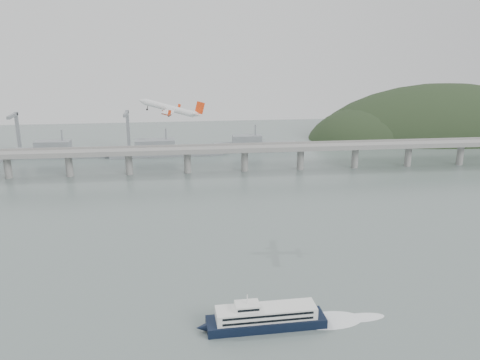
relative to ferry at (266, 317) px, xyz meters
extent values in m
plane|color=slate|center=(-0.45, 41.83, -4.27)|extent=(900.00, 900.00, 0.00)
cube|color=gray|center=(-0.45, 241.83, 15.73)|extent=(800.00, 22.00, 2.20)
cube|color=gray|center=(-0.45, 231.33, 17.73)|extent=(800.00, 0.60, 1.80)
cube|color=gray|center=(-0.45, 252.33, 17.73)|extent=(800.00, 0.60, 1.80)
cylinder|color=gray|center=(-180.45, 241.83, 5.23)|extent=(6.00, 6.00, 21.00)
cylinder|color=gray|center=(-130.45, 241.83, 5.23)|extent=(6.00, 6.00, 21.00)
cylinder|color=gray|center=(-80.45, 241.83, 5.23)|extent=(6.00, 6.00, 21.00)
cylinder|color=gray|center=(-30.45, 241.83, 5.23)|extent=(6.00, 6.00, 21.00)
cylinder|color=gray|center=(19.55, 241.83, 5.23)|extent=(6.00, 6.00, 21.00)
cylinder|color=gray|center=(69.55, 241.83, 5.23)|extent=(6.00, 6.00, 21.00)
cylinder|color=gray|center=(119.55, 241.83, 5.23)|extent=(6.00, 6.00, 21.00)
cylinder|color=gray|center=(169.55, 241.83, 5.23)|extent=(6.00, 6.00, 21.00)
cylinder|color=gray|center=(219.55, 241.83, 5.23)|extent=(6.00, 6.00, 21.00)
ellipsoid|color=black|center=(269.55, 371.83, -22.27)|extent=(320.00, 150.00, 156.00)
ellipsoid|color=black|center=(174.55, 361.83, -16.27)|extent=(140.00, 110.00, 96.00)
cube|color=slate|center=(-150.45, 311.83, -0.27)|extent=(95.67, 20.15, 8.00)
cube|color=slate|center=(-159.95, 311.83, 7.73)|extent=(33.90, 15.02, 8.00)
cylinder|color=slate|center=(-150.45, 311.83, 15.73)|extent=(1.60, 1.60, 14.00)
cube|color=slate|center=(-50.45, 306.83, -0.27)|extent=(110.55, 21.43, 8.00)
cube|color=slate|center=(-61.45, 306.83, 7.73)|extent=(39.01, 16.73, 8.00)
cylinder|color=slate|center=(-50.45, 306.83, 15.73)|extent=(1.60, 1.60, 14.00)
cube|color=slate|center=(39.55, 316.83, -0.27)|extent=(85.00, 13.60, 8.00)
cube|color=slate|center=(31.05, 316.83, 7.73)|extent=(29.75, 11.90, 8.00)
cylinder|color=slate|center=(39.55, 316.83, 15.73)|extent=(1.60, 1.60, 14.00)
cube|color=slate|center=(-200.45, 341.83, 15.73)|extent=(3.00, 3.00, 40.00)
cube|color=slate|center=(-200.45, 331.83, 33.73)|extent=(3.00, 28.00, 3.00)
cube|color=slate|center=(-90.45, 341.83, 15.73)|extent=(3.00, 3.00, 40.00)
cube|color=slate|center=(-90.45, 331.83, 33.73)|extent=(3.00, 28.00, 3.00)
cube|color=black|center=(0.00, 0.00, -2.24)|extent=(51.12, 14.42, 4.05)
cone|color=black|center=(-27.31, -1.23, -2.24)|extent=(5.24, 4.27, 4.05)
cube|color=white|center=(0.00, 0.00, 2.31)|extent=(42.94, 12.03, 5.06)
cube|color=black|center=(0.23, -5.11, 3.63)|extent=(38.44, 1.90, 1.01)
cube|color=black|center=(0.23, -5.11, 1.20)|extent=(38.44, 1.90, 1.01)
cube|color=black|center=(-0.23, 5.11, 3.63)|extent=(38.44, 1.90, 1.01)
cube|color=black|center=(-0.23, 5.11, 1.20)|extent=(38.44, 1.90, 1.01)
cube|color=white|center=(-8.09, -0.36, 6.16)|extent=(10.43, 7.54, 2.63)
cube|color=black|center=(-7.93, -3.95, 6.16)|extent=(9.11, 0.53, 1.01)
cylinder|color=white|center=(-8.09, -0.36, 9.40)|extent=(0.53, 0.53, 4.05)
ellipsoid|color=white|center=(28.32, 1.28, -4.22)|extent=(29.79, 15.88, 0.20)
ellipsoid|color=white|center=(42.48, 1.92, -4.22)|extent=(22.18, 8.27, 0.20)
cylinder|color=white|center=(-40.13, 104.05, 73.66)|extent=(28.62, 9.49, 10.60)
cone|color=white|center=(-55.70, 106.51, 77.67)|extent=(5.50, 4.55, 4.60)
cone|color=white|center=(-23.94, 101.52, 70.02)|extent=(6.18, 4.28, 4.85)
cube|color=white|center=(-39.41, 103.89, 72.43)|extent=(9.90, 34.94, 3.35)
cube|color=white|center=(-24.74, 101.69, 70.96)|extent=(4.92, 12.55, 1.67)
cube|color=red|center=(-22.92, 101.58, 73.95)|extent=(6.09, 1.13, 7.54)
cylinder|color=red|center=(-40.43, 109.62, 71.14)|extent=(5.10, 3.24, 3.35)
cylinder|color=black|center=(-42.47, 109.95, 71.67)|extent=(1.29, 2.43, 2.36)
cube|color=white|center=(-40.17, 109.64, 72.13)|extent=(2.78, 0.65, 1.82)
cylinder|color=red|center=(-42.03, 98.57, 71.71)|extent=(5.10, 3.24, 3.35)
cylinder|color=black|center=(-44.07, 98.89, 72.24)|extent=(1.29, 2.43, 2.36)
cube|color=white|center=(-41.77, 98.58, 72.70)|extent=(2.78, 0.65, 1.82)
cylinder|color=black|center=(-39.49, 106.47, 70.52)|extent=(1.02, 0.45, 2.47)
cylinder|color=black|center=(-39.78, 106.46, 69.44)|extent=(1.41, 0.59, 1.38)
cylinder|color=black|center=(-40.25, 101.25, 70.79)|extent=(1.02, 0.45, 2.47)
cylinder|color=black|center=(-40.53, 101.23, 69.71)|extent=(1.41, 0.59, 1.38)
cylinder|color=black|center=(-52.52, 105.86, 73.92)|extent=(1.02, 0.45, 2.47)
cylinder|color=black|center=(-52.80, 105.85, 72.83)|extent=(1.41, 0.59, 1.38)
cube|color=red|center=(-34.69, 120.68, 72.23)|extent=(2.20, 0.48, 2.77)
cube|color=red|center=(-39.63, 86.51, 73.98)|extent=(2.20, 0.48, 2.77)
camera|label=1|loc=(-31.63, -186.61, 118.34)|focal=38.00mm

